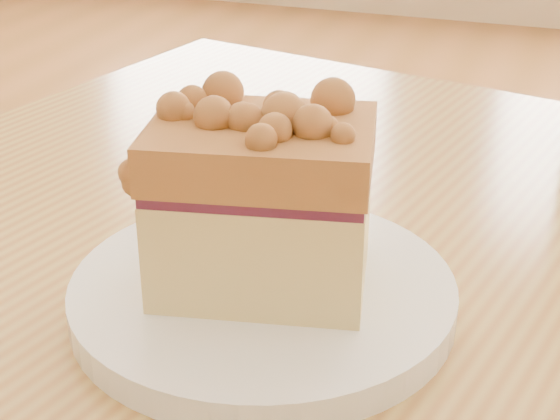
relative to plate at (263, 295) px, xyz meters
name	(u,v)px	position (x,y,z in m)	size (l,w,h in m)	color
plate	(263,295)	(0.00, 0.00, 0.00)	(0.23, 0.23, 0.02)	white
cake_slice	(258,194)	(0.00, 0.00, 0.07)	(0.14, 0.11, 0.12)	#FBE28E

